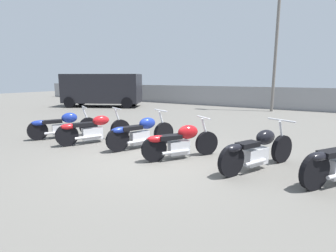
# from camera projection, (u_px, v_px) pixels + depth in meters

# --- Properties ---
(ground_plane) EXTENTS (60.00, 60.00, 0.00)m
(ground_plane) POSITION_uv_depth(u_px,v_px,m) (152.00, 157.00, 6.25)
(ground_plane) COLOR #5B5954
(fence_back) EXTENTS (40.00, 0.04, 1.32)m
(fence_back) POSITION_uv_depth(u_px,v_px,m) (261.00, 98.00, 16.14)
(fence_back) COLOR gray
(fence_back) RESTS_ON ground_plane
(light_pole_left) EXTENTS (0.70, 0.35, 8.49)m
(light_pole_left) POSITION_uv_depth(u_px,v_px,m) (278.00, 19.00, 13.96)
(light_pole_left) COLOR slate
(light_pole_left) RESTS_ON ground_plane
(motorcycle_slot_0) EXTENTS (1.17, 1.88, 0.96)m
(motorcycle_slot_0) POSITION_uv_depth(u_px,v_px,m) (62.00, 125.00, 8.26)
(motorcycle_slot_0) COLOR black
(motorcycle_slot_0) RESTS_ON ground_plane
(motorcycle_slot_1) EXTENTS (1.12, 2.02, 0.98)m
(motorcycle_slot_1) POSITION_uv_depth(u_px,v_px,m) (93.00, 129.00, 7.60)
(motorcycle_slot_1) COLOR black
(motorcycle_slot_1) RESTS_ON ground_plane
(motorcycle_slot_2) EXTENTS (0.97, 1.93, 0.99)m
(motorcycle_slot_2) POSITION_uv_depth(u_px,v_px,m) (141.00, 133.00, 7.05)
(motorcycle_slot_2) COLOR black
(motorcycle_slot_2) RESTS_ON ground_plane
(motorcycle_slot_3) EXTENTS (1.22, 1.66, 0.95)m
(motorcycle_slot_3) POSITION_uv_depth(u_px,v_px,m) (180.00, 141.00, 6.12)
(motorcycle_slot_3) COLOR black
(motorcycle_slot_3) RESTS_ON ground_plane
(motorcycle_slot_4) EXTENTS (1.14, 2.03, 0.99)m
(motorcycle_slot_4) POSITION_uv_depth(u_px,v_px,m) (257.00, 150.00, 5.38)
(motorcycle_slot_4) COLOR black
(motorcycle_slot_4) RESTS_ON ground_plane
(parked_van) EXTENTS (5.22, 3.78, 2.11)m
(parked_van) POSITION_uv_depth(u_px,v_px,m) (102.00, 89.00, 17.02)
(parked_van) COLOR black
(parked_van) RESTS_ON ground_plane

